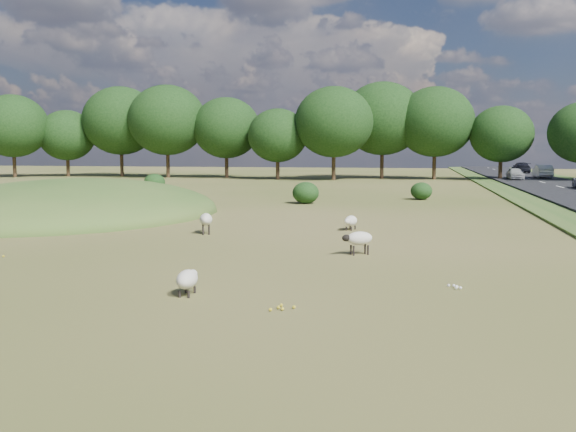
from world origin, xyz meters
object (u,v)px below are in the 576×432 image
(sheep_2, at_px, (359,239))
(sheep_3, at_px, (187,279))
(sheep_4, at_px, (351,221))
(sheep_1, at_px, (206,220))
(car_5, at_px, (521,168))
(car_3, at_px, (543,171))
(car_4, at_px, (515,173))

(sheep_2, xyz_separation_m, sheep_3, (-3.77, -7.03, -0.16))
(sheep_3, relative_size, sheep_4, 0.96)
(sheep_1, height_order, car_5, car_5)
(car_3, relative_size, car_5, 0.92)
(car_4, bearing_deg, car_3, 52.57)
(sheep_2, bearing_deg, sheep_3, 32.54)
(sheep_2, height_order, car_3, car_3)
(sheep_2, height_order, sheep_4, sheep_2)
(sheep_3, bearing_deg, car_4, -18.74)
(sheep_3, xyz_separation_m, car_4, (16.78, 59.14, 0.50))
(sheep_1, relative_size, sheep_2, 1.11)
(sheep_2, bearing_deg, sheep_4, -111.48)
(sheep_3, distance_m, car_3, 67.33)
(sheep_2, distance_m, sheep_3, 7.98)
(sheep_2, height_order, car_5, car_5)
(sheep_1, bearing_deg, car_4, -41.15)
(sheep_3, relative_size, car_5, 0.23)
(sheep_3, height_order, sheep_4, sheep_4)
(car_5, bearing_deg, sheep_2, 76.92)
(sheep_2, bearing_deg, car_4, -133.26)
(car_5, bearing_deg, sheep_1, 70.72)
(sheep_4, bearing_deg, sheep_3, 1.49)
(sheep_4, xyz_separation_m, car_5, (17.73, 65.58, 0.56))
(car_3, bearing_deg, car_5, -90.00)
(sheep_3, height_order, car_5, car_5)
(sheep_1, xyz_separation_m, sheep_2, (7.00, -4.28, -0.05))
(sheep_2, distance_m, car_4, 53.71)
(sheep_1, relative_size, sheep_3, 1.13)
(sheep_3, distance_m, car_5, 81.99)
(sheep_4, relative_size, car_4, 0.31)
(sheep_1, xyz_separation_m, car_4, (20.01, 47.83, 0.29))
(sheep_1, height_order, sheep_4, sheep_1)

